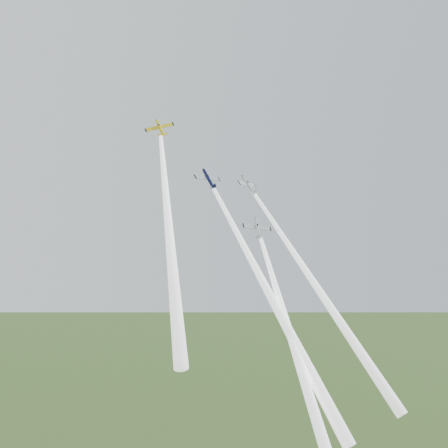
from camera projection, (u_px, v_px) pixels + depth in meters
plane_yellow at (160, 128)px, 132.26m from camera, size 7.28×7.06×7.95m
smoke_trail_yellow at (169, 233)px, 111.34m from camera, size 12.50×36.52×48.40m
plane_navy at (209, 179)px, 132.12m from camera, size 8.75×7.03×6.90m
smoke_trail_navy at (272, 300)px, 114.65m from camera, size 11.38×38.89×51.23m
plane_silver_right at (249, 185)px, 144.07m from camera, size 9.09×8.04×6.68m
smoke_trail_silver_right at (321, 294)px, 129.74m from camera, size 18.53×36.53×50.77m
plane_silver_low at (258, 228)px, 127.65m from camera, size 8.21×6.05×6.93m
smoke_trail_silver_low at (300, 366)px, 106.24m from camera, size 8.75×39.22×51.21m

